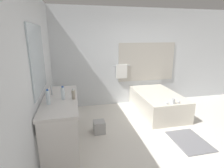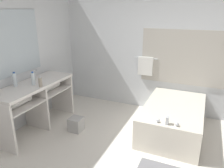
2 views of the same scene
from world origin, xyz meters
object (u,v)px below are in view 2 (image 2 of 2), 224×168
object	(u,v)px
bathtub	(173,117)
waste_bin	(76,124)
water_bottle_2	(33,79)
soap_dispenser	(40,82)
water_bottle_1	(15,80)

from	to	relation	value
bathtub	waste_bin	size ratio (longest dim) A/B	6.46
water_bottle_2	waste_bin	xyz separation A→B (m)	(0.66, 0.26, -0.88)
water_bottle_2	waste_bin	size ratio (longest dim) A/B	0.94
water_bottle_2	waste_bin	world-z (taller)	water_bottle_2
waste_bin	bathtub	bearing A→B (deg)	22.34
water_bottle_2	soap_dispenser	bearing A→B (deg)	-8.13
water_bottle_2	soap_dispenser	size ratio (longest dim) A/B	1.27
soap_dispenser	waste_bin	size ratio (longest dim) A/B	0.74
water_bottle_1	soap_dispenser	size ratio (longest dim) A/B	1.36
water_bottle_1	water_bottle_2	bearing A→B (deg)	39.92
water_bottle_2	waste_bin	bearing A→B (deg)	21.33
soap_dispenser	water_bottle_1	bearing A→B (deg)	-157.88
bathtub	waste_bin	world-z (taller)	bathtub
water_bottle_2	soap_dispenser	world-z (taller)	water_bottle_2
bathtub	waste_bin	distance (m)	1.78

